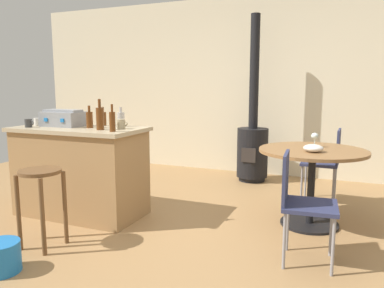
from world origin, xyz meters
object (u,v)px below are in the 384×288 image
Objects in this scene: wood_stove at (253,142)px; toolbox at (63,118)px; bottle_2 at (89,119)px; cup_2 at (38,122)px; folding_chair_far at (326,160)px; bottle_1 at (121,119)px; kitchen_island at (81,171)px; folding_chair_near at (301,199)px; dining_table at (312,167)px; bottle_4 at (112,121)px; cup_0 at (29,123)px; plastic_bucket at (1,257)px; wooden_stool at (41,190)px; bottle_0 at (100,118)px; wine_glass at (315,137)px; bottle_3 at (103,118)px; cup_1 at (121,124)px; serving_bowl at (313,148)px.

wood_stove reaches higher than toolbox.
bottle_2 is 0.66m from cup_2.
toolbox is 0.31m from cup_2.
folding_chair_far is at bearing 26.07° from cup_2.
folding_chair_far is 2.36m from bottle_1.
kitchen_island is 1.57× the size of folding_chair_far.
folding_chair_near is 2.56m from toolbox.
dining_table is 3.95× the size of bottle_4.
bottle_2 is 2.10× the size of cup_0.
plastic_bucket is (0.80, -1.23, -0.86)m from cup_2.
cup_0 is at bearing 139.98° from wooden_stool.
toolbox reaches higher than cup_2.
bottle_0 is 1.06× the size of plastic_bucket.
kitchen_island is at bearing -165.29° from dining_table.
bottle_4 is at bearing -139.49° from folding_chair_far.
bottle_1 is 0.92m from cup_2.
toolbox is at bearing -160.07° from bottle_1.
wine_glass is 0.51× the size of plastic_bucket.
cup_0 is at bearing -150.93° from folding_chair_far.
wood_stove is at bearing 62.64° from bottle_1.
kitchen_island is at bearing -118.24° from bottle_3.
bottle_4 is (0.54, -0.18, 0.56)m from kitchen_island.
plastic_bucket is (-0.26, -1.08, -0.92)m from bottle_4.
kitchen_island is 0.83m from wooden_stool.
folding_chair_near reaches higher than plastic_bucket.
bottle_1 is 0.90× the size of bottle_2.
bottle_4 is (-1.83, -1.56, 0.51)m from folding_chair_far.
wood_stove is at bearing 65.92° from bottle_0.
cup_0 is at bearing 179.18° from folding_chair_near.
wooden_stool is at bearing 95.07° from plastic_bucket.
cup_1 is (-1.88, -1.33, 0.46)m from folding_chair_far.
bottle_4 reaches higher than toolbox.
cup_2 is at bearing -153.93° from folding_chair_far.
bottle_0 is at bearing -92.95° from bottle_1.
dining_table is 7.09× the size of wine_glass.
bottle_2 is 1.94× the size of cup_1.
cup_0 is (-2.75, -0.80, 0.40)m from dining_table.
wood_stove reaches higher than wine_glass.
wine_glass is at bearing 15.36° from cup_2.
wine_glass is at bearing -98.08° from folding_chair_far.
plastic_bucket is (-2.09, -2.65, -0.41)m from folding_chair_far.
cup_1 is 1.86m from serving_bowl.
wine_glass reaches higher than serving_bowl.
plastic_bucket is at bearing -107.35° from wood_stove.
toolbox is at bearing 10.99° from cup_2.
folding_chair_far is 7.84× the size of cup_2.
plastic_bucket is (0.15, -1.51, -0.90)m from bottle_3.
cup_1 reaches higher than cup_2.
bottle_1 is at bearing 123.72° from cup_1.
cup_1 is at bearing -159.03° from wine_glass.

